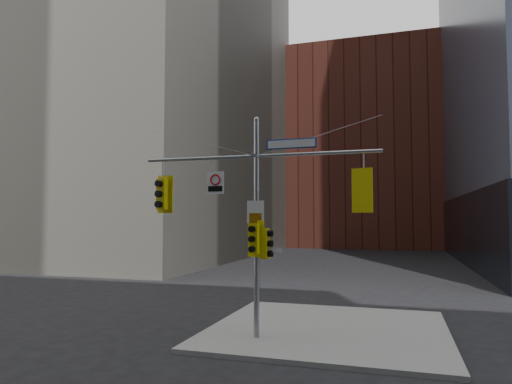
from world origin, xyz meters
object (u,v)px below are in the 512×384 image
Objects in this scene: signal_assembly at (257,204)px; traffic_light_pole_side at (266,244)px; traffic_light_east_arm at (364,191)px; street_sign_blade at (291,144)px; traffic_light_west_arm at (162,194)px; regulatory_sign_arm at (215,182)px; traffic_light_pole_front at (254,239)px.

signal_assembly reaches higher than traffic_light_pole_side.
traffic_light_east_arm is 2.74m from street_sign_blade.
signal_assembly is 3.45m from traffic_light_east_arm.
traffic_light_west_arm is 2.04m from regulatory_sign_arm.
signal_assembly is at bearing 8.57° from traffic_light_west_arm.
traffic_light_east_arm is at bearing 0.73° from regulatory_sign_arm.
traffic_light_east_arm is at bearing 10.32° from traffic_light_pole_front.
signal_assembly is 8.19× the size of traffic_light_pole_side.
regulatory_sign_arm is (-1.44, -0.02, 0.76)m from signal_assembly.
street_sign_blade is at bearing 8.66° from traffic_light_west_arm.
traffic_light_east_arm reaches higher than traffic_light_west_arm.
traffic_light_pole_front is at bearing -89.88° from signal_assembly.
traffic_light_east_arm is (6.88, -0.01, -0.00)m from traffic_light_west_arm.
signal_assembly is 1.63m from regulatory_sign_arm.
traffic_light_pole_front is 0.71× the size of street_sign_blade.
traffic_light_pole_front is at bearing 18.50° from traffic_light_east_arm.
street_sign_blade is (1.17, 0.00, 1.93)m from signal_assembly.
traffic_light_pole_front is at bearing 4.14° from traffic_light_west_arm.
street_sign_blade is 2.86m from regulatory_sign_arm.
traffic_light_pole_front is (-0.32, -0.27, 0.16)m from traffic_light_pole_side.
traffic_light_pole_front is (-3.43, -0.27, -1.50)m from traffic_light_east_arm.
traffic_light_west_arm reaches higher than traffic_light_pole_side.
traffic_light_west_arm is 4.12m from traffic_light_pole_side.
traffic_light_east_arm is 1.77× the size of regulatory_sign_arm.
regulatory_sign_arm reaches higher than traffic_light_east_arm.
street_sign_blade is 2.18× the size of regulatory_sign_arm.
traffic_light_east_arm is 3.75m from traffic_light_pole_front.
regulatory_sign_arm reaches higher than traffic_light_pole_front.
traffic_light_pole_side is (-3.11, 0.00, -1.66)m from traffic_light_east_arm.
street_sign_blade is at bearing 18.92° from traffic_light_pole_front.
signal_assembly is at bearing -179.11° from street_sign_blade.
street_sign_blade reaches higher than regulatory_sign_arm.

